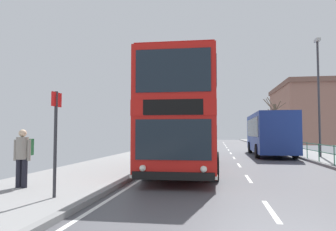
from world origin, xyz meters
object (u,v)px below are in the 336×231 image
double_decker_bus_main (186,119)px  background_bus_far_lane (269,133)px  bare_tree_far_01 (275,122)px  street_lamp_far_side (319,88)px  bus_stop_sign_near (56,132)px  background_building_00 (310,114)px  pedestrian_with_backpack (23,154)px

double_decker_bus_main → background_bus_far_lane: (5.35, 10.04, -0.68)m
bare_tree_far_01 → street_lamp_far_side: bearing=-89.9°
bus_stop_sign_near → bare_tree_far_01: bearing=70.5°
double_decker_bus_main → background_bus_far_lane: bearing=61.9°
street_lamp_far_side → background_building_00: bearing=75.2°
bus_stop_sign_near → background_building_00: (18.83, 45.03, 2.96)m
pedestrian_with_backpack → bare_tree_far_01: 31.78m
background_bus_far_lane → pedestrian_with_backpack: 18.65m
street_lamp_far_side → background_bus_far_lane: bearing=139.0°
pedestrian_with_backpack → background_building_00: size_ratio=0.10×
background_bus_far_lane → street_lamp_far_side: street_lamp_far_side is taller
background_bus_far_lane → background_building_00: size_ratio=0.55×
street_lamp_far_side → bare_tree_far_01: street_lamp_far_side is taller
double_decker_bus_main → bare_tree_far_01: bare_tree_far_01 is taller
pedestrian_with_backpack → background_building_00: background_building_00 is taller
double_decker_bus_main → street_lamp_far_side: size_ratio=1.32×
double_decker_bus_main → background_building_00: background_building_00 is taller
double_decker_bus_main → background_building_00: (16.24, 37.96, 2.33)m
double_decker_bus_main → background_building_00: 41.35m
pedestrian_with_backpack → bus_stop_sign_near: (1.64, -1.13, 0.64)m
pedestrian_with_backpack → street_lamp_far_side: street_lamp_far_side is taller
pedestrian_with_backpack → background_building_00: 48.57m
background_bus_far_lane → bus_stop_sign_near: bearing=-114.9°
background_bus_far_lane → bare_tree_far_01: (2.81, 13.22, 1.23)m
background_bus_far_lane → bus_stop_sign_near: 18.87m
street_lamp_far_side → background_building_00: background_building_00 is taller
bus_stop_sign_near → street_lamp_far_side: bearing=53.7°
bus_stop_sign_near → background_bus_far_lane: bearing=65.1°
street_lamp_far_side → pedestrian_with_backpack: bearing=-132.6°
double_decker_bus_main → bare_tree_far_01: (8.17, 23.26, 0.56)m
pedestrian_with_backpack → bare_tree_far_01: bare_tree_far_01 is taller
background_bus_far_lane → bare_tree_far_01: 13.57m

